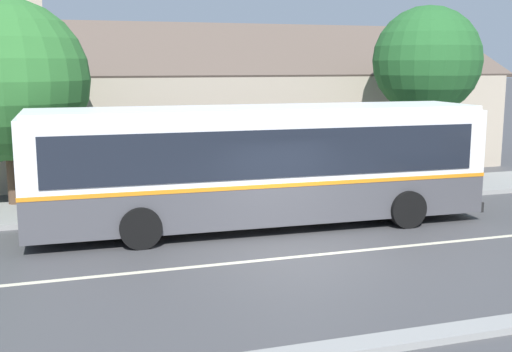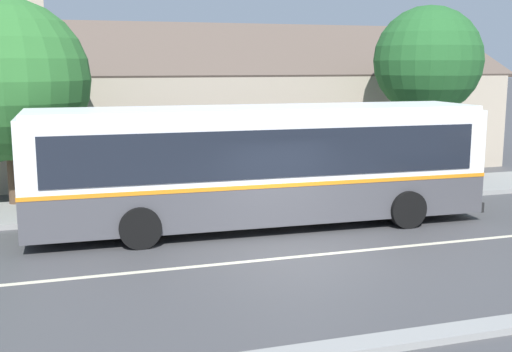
{
  "view_description": "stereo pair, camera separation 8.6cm",
  "coord_description": "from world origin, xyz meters",
  "px_view_note": "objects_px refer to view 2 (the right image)",
  "views": [
    {
      "loc": [
        -5.26,
        -12.97,
        4.3
      ],
      "look_at": [
        0.14,
        3.69,
        1.23
      ],
      "focal_mm": 45.0,
      "sensor_mm": 36.0,
      "label": 1
    },
    {
      "loc": [
        -5.18,
        -13.0,
        4.3
      ],
      "look_at": [
        0.14,
        3.69,
        1.23
      ],
      "focal_mm": 45.0,
      "sensor_mm": 36.0,
      "label": 2
    }
  ],
  "objects_px": {
    "transit_bus": "(260,163)",
    "street_tree_secondary": "(2,87)",
    "bus_stop_sign": "(418,147)",
    "bench_down_street": "(129,190)",
    "street_tree_primary": "(427,64)"
  },
  "relations": [
    {
      "from": "transit_bus",
      "to": "bench_down_street",
      "type": "height_order",
      "value": "transit_bus"
    },
    {
      "from": "transit_bus",
      "to": "street_tree_secondary",
      "type": "xyz_separation_m",
      "value": [
        -6.54,
        4.4,
        1.9
      ]
    },
    {
      "from": "transit_bus",
      "to": "street_tree_secondary",
      "type": "relative_size",
      "value": 1.96
    },
    {
      "from": "street_tree_secondary",
      "to": "transit_bus",
      "type": "bearing_deg",
      "value": -33.96
    },
    {
      "from": "street_tree_primary",
      "to": "bus_stop_sign",
      "type": "distance_m",
      "value": 3.67
    },
    {
      "from": "street_tree_primary",
      "to": "transit_bus",
      "type": "bearing_deg",
      "value": -151.22
    },
    {
      "from": "transit_bus",
      "to": "bench_down_street",
      "type": "bearing_deg",
      "value": 135.25
    },
    {
      "from": "transit_bus",
      "to": "bus_stop_sign",
      "type": "height_order",
      "value": "transit_bus"
    },
    {
      "from": "street_tree_secondary",
      "to": "bus_stop_sign",
      "type": "relative_size",
      "value": 2.58
    },
    {
      "from": "bench_down_street",
      "to": "bus_stop_sign",
      "type": "bearing_deg",
      "value": -6.18
    },
    {
      "from": "transit_bus",
      "to": "bus_stop_sign",
      "type": "xyz_separation_m",
      "value": [
        6.06,
        2.09,
        -0.08
      ]
    },
    {
      "from": "street_tree_primary",
      "to": "bus_stop_sign",
      "type": "bearing_deg",
      "value": -125.94
    },
    {
      "from": "transit_bus",
      "to": "street_tree_secondary",
      "type": "height_order",
      "value": "street_tree_secondary"
    },
    {
      "from": "bench_down_street",
      "to": "street_tree_secondary",
      "type": "height_order",
      "value": "street_tree_secondary"
    },
    {
      "from": "bench_down_street",
      "to": "street_tree_secondary",
      "type": "xyz_separation_m",
      "value": [
        -3.43,
        1.32,
        3.04
      ]
    }
  ]
}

